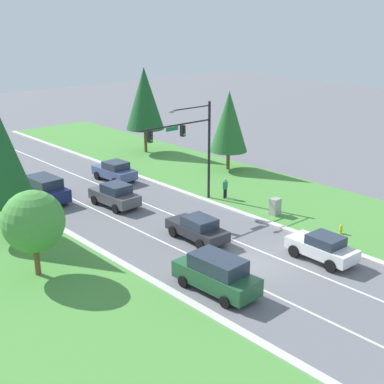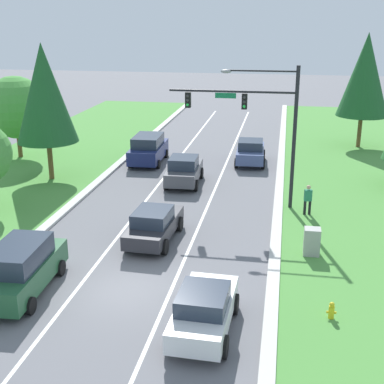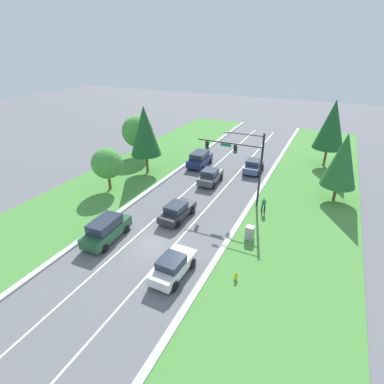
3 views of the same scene
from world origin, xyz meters
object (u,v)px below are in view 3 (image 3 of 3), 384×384
at_px(oak_far_left_tree, 138,132).
at_px(navy_suv, 200,159).
at_px(traffic_signal_mast, 242,157).
at_px(slate_blue_sedan, 253,166).
at_px(conifer_mid_left_tree, 145,131).
at_px(pedestrian, 264,204).
at_px(fire_hydrant, 236,276).
at_px(charcoal_sedan, 177,211).
at_px(utility_cabinet, 250,233).
at_px(conifer_near_right_tree, 332,125).
at_px(white_sedan, 173,266).
at_px(graphite_sedan, 210,176).
at_px(conifer_far_right_tree, 343,160).
at_px(forest_suv, 106,229).
at_px(oak_near_left_tree, 107,163).

bearing_deg(oak_far_left_tree, navy_suv, 1.92).
bearing_deg(traffic_signal_mast, navy_suv, 135.41).
distance_m(slate_blue_sedan, conifer_mid_left_tree, 14.47).
distance_m(pedestrian, fire_hydrant, 10.22).
height_order(charcoal_sedan, utility_cabinet, charcoal_sedan).
height_order(navy_suv, conifer_near_right_tree, conifer_near_right_tree).
height_order(traffic_signal_mast, pedestrian, traffic_signal_mast).
bearing_deg(white_sedan, pedestrian, 74.26).
relative_size(utility_cabinet, fire_hydrant, 1.85).
height_order(graphite_sedan, conifer_far_right_tree, conifer_far_right_tree).
height_order(slate_blue_sedan, conifer_mid_left_tree, conifer_mid_left_tree).
bearing_deg(forest_suv, navy_suv, 87.30).
xyz_separation_m(traffic_signal_mast, conifer_far_right_tree, (8.95, 4.80, -0.50)).
height_order(pedestrian, oak_near_left_tree, oak_near_left_tree).
bearing_deg(slate_blue_sedan, forest_suv, -112.10).
bearing_deg(conifer_mid_left_tree, fire_hydrant, -40.28).
distance_m(fire_hydrant, conifer_mid_left_tree, 22.22).
bearing_deg(conifer_mid_left_tree, conifer_far_right_tree, 5.10).
distance_m(traffic_signal_mast, conifer_near_right_tree, 16.86).
xyz_separation_m(slate_blue_sedan, white_sedan, (-0.01, -21.57, -0.04)).
bearing_deg(traffic_signal_mast, fire_hydrant, -73.40).
relative_size(slate_blue_sedan, pedestrian, 2.56).
height_order(utility_cabinet, conifer_far_right_tree, conifer_far_right_tree).
distance_m(utility_cabinet, oak_near_left_tree, 17.45).
xyz_separation_m(forest_suv, oak_far_left_tree, (-9.65, 18.79, 2.72)).
relative_size(navy_suv, oak_near_left_tree, 0.99).
xyz_separation_m(forest_suv, utility_cabinet, (10.93, 5.18, -0.36)).
xyz_separation_m(traffic_signal_mast, conifer_mid_left_tree, (-13.16, 2.83, 0.44)).
bearing_deg(pedestrian, conifer_mid_left_tree, -27.36).
relative_size(utility_cabinet, oak_far_left_tree, 0.22).
distance_m(graphite_sedan, navy_suv, 5.76).
bearing_deg(fire_hydrant, oak_near_left_tree, 155.90).
bearing_deg(utility_cabinet, pedestrian, 90.47).
bearing_deg(pedestrian, charcoal_sedan, 18.84).
distance_m(oak_near_left_tree, conifer_far_right_tree, 24.59).
bearing_deg(oak_near_left_tree, slate_blue_sedan, 42.54).
height_order(navy_suv, conifer_far_right_tree, conifer_far_right_tree).
bearing_deg(fire_hydrant, traffic_signal_mast, 106.60).
bearing_deg(conifer_near_right_tree, fire_hydrant, -98.43).
height_order(traffic_signal_mast, oak_far_left_tree, traffic_signal_mast).
relative_size(slate_blue_sedan, conifer_mid_left_tree, 0.51).
height_order(oak_near_left_tree, conifer_mid_left_tree, conifer_mid_left_tree).
xyz_separation_m(graphite_sedan, white_sedan, (3.72, -16.01, -0.05)).
height_order(conifer_far_right_tree, oak_far_left_tree, conifer_far_right_tree).
distance_m(utility_cabinet, conifer_mid_left_tree, 18.89).
distance_m(utility_cabinet, conifer_far_right_tree, 12.99).
height_order(slate_blue_sedan, forest_suv, forest_suv).
relative_size(charcoal_sedan, utility_cabinet, 3.53).
distance_m(utility_cabinet, oak_far_left_tree, 24.87).
xyz_separation_m(slate_blue_sedan, pedestrian, (3.68, -9.90, 0.06)).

